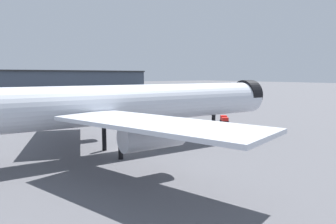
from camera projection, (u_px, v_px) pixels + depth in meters
ground at (126, 150)px, 52.88m from camera, size 900.00×900.00×0.00m
airliner_near_gate at (125, 105)px, 50.33m from camera, size 64.90×59.20×17.69m
baggage_tug_wing at (224, 119)px, 82.55m from camera, size 3.22×3.54×1.85m
baggage_cart_trailing at (57, 120)px, 80.59m from camera, size 2.75×2.87×1.82m
traffic_cone_near_nose at (276, 128)px, 73.10m from camera, size 0.49×0.49×0.61m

